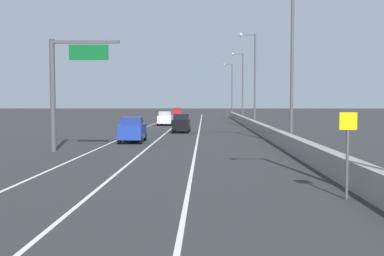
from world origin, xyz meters
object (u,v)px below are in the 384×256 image
lamp_post_right_fourth (241,82)px  car_white_1 (166,118)px  lamp_post_right_fifth (231,87)px  lamp_post_right_third (253,75)px  car_red_3 (177,113)px  car_black_0 (181,123)px  speed_advisory_sign (347,148)px  lamp_post_right_second (289,57)px  overhead_sign_gantry (63,81)px  car_blue_2 (133,130)px

lamp_post_right_fourth → car_white_1: bearing=-123.6°
lamp_post_right_fifth → car_white_1: lamp_post_right_fifth is taller
car_white_1 → lamp_post_right_third: bearing=-28.0°
car_red_3 → car_black_0: bearing=-86.2°
speed_advisory_sign → car_black_0: size_ratio=0.73×
lamp_post_right_second → overhead_sign_gantry: bearing=-162.9°
overhead_sign_gantry → car_black_0: 21.35m
car_blue_2 → overhead_sign_gantry: bearing=-115.3°
car_white_1 → speed_advisory_sign: bearing=-78.4°
lamp_post_right_fifth → car_black_0: bearing=-98.5°
overhead_sign_gantry → lamp_post_right_fourth: bearing=73.3°
overhead_sign_gantry → lamp_post_right_second: 16.61m
lamp_post_right_fifth → car_black_0: (-8.56, -57.48, -5.74)m
car_black_0 → car_blue_2: bearing=-105.2°
speed_advisory_sign → lamp_post_right_fifth: (1.18, 92.43, 4.99)m
speed_advisory_sign → car_red_3: (-10.41, 79.94, -0.73)m
lamp_post_right_second → lamp_post_right_third: same height
overhead_sign_gantry → lamp_post_right_fifth: size_ratio=0.63×
lamp_post_right_third → car_blue_2: bearing=-119.1°
lamp_post_right_third → lamp_post_right_fourth: bearing=89.1°
speed_advisory_sign → car_white_1: bearing=101.6°
overhead_sign_gantry → car_blue_2: bearing=64.7°
overhead_sign_gantry → car_red_3: bearing=86.6°
speed_advisory_sign → car_black_0: speed_advisory_sign is taller
speed_advisory_sign → lamp_post_right_third: (1.27, 44.09, 4.99)m
lamp_post_right_second → speed_advisory_sign: bearing=-94.3°
lamp_post_right_second → lamp_post_right_fifth: (-0.32, 72.52, 0.00)m
lamp_post_right_second → car_blue_2: lamp_post_right_second is taller
car_black_0 → speed_advisory_sign: bearing=-78.1°
lamp_post_right_fifth → car_red_3: size_ratio=2.60×
speed_advisory_sign → lamp_post_right_fourth: bearing=88.6°
lamp_post_right_second → car_red_3: bearing=101.2°
lamp_post_right_fourth → car_white_1: 22.40m
lamp_post_right_third → car_red_3: lamp_post_right_third is taller
speed_advisory_sign → car_black_0: 35.73m
lamp_post_right_fourth → car_white_1: (-11.99, -18.01, -5.77)m
lamp_post_right_fourth → lamp_post_right_fifth: bearing=91.2°
car_white_1 → car_red_3: (-0.09, 29.69, 0.05)m
lamp_post_right_third → car_white_1: (-11.59, 6.16, -5.77)m
lamp_post_right_second → lamp_post_right_fourth: size_ratio=1.00×
overhead_sign_gantry → car_blue_2: (3.47, 7.34, -3.68)m
lamp_post_right_fourth → car_blue_2: (-12.46, -45.84, -5.71)m
speed_advisory_sign → car_black_0: bearing=101.9°
lamp_post_right_second → car_red_3: 61.46m
speed_advisory_sign → car_blue_2: (-10.80, 22.42, -0.72)m
lamp_post_right_fifth → car_white_1: (-11.50, -42.19, -5.77)m
car_white_1 → lamp_post_right_fifth: bearing=74.8°
car_white_1 → car_black_0: bearing=-79.1°
car_blue_2 → lamp_post_right_third: bearing=60.9°
lamp_post_right_third → lamp_post_right_fifth: 48.34m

